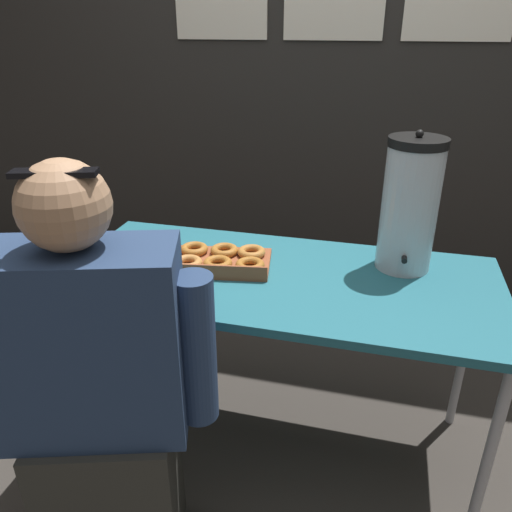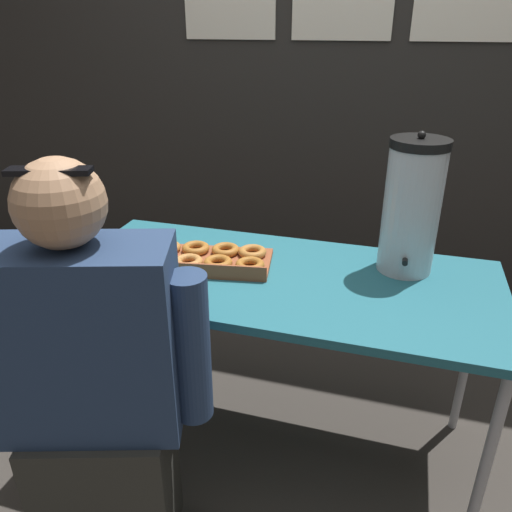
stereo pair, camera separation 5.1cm
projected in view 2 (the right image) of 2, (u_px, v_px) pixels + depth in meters
ground_plane at (275, 440)px, 1.95m from camera, size 12.00×12.00×0.00m
back_wall at (339, 74)px, 2.42m from camera, size 6.00×0.11×2.48m
folding_table at (278, 289)px, 1.66m from camera, size 1.43×0.64×0.72m
donut_box at (207, 258)px, 1.71m from camera, size 0.47×0.30×0.05m
coffee_urn at (412, 207)px, 1.59m from camera, size 0.18×0.21×0.46m
cell_phone at (102, 270)px, 1.66m from camera, size 0.07×0.14×0.01m
person_seated at (94, 397)px, 1.33m from camera, size 0.61×0.36×1.22m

